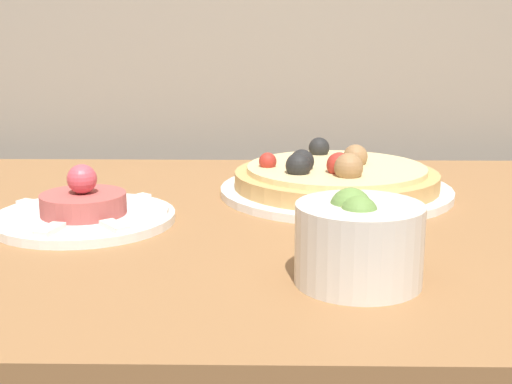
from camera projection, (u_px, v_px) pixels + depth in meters
dining_table at (267, 302)px, 0.84m from camera, size 1.33×0.72×0.73m
pizza_plate at (335, 180)px, 0.93m from camera, size 0.30×0.30×0.07m
tartare_plate at (84, 211)px, 0.80m from camera, size 0.21×0.21×0.07m
small_bowl at (359, 241)px, 0.61m from camera, size 0.11×0.11×0.08m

